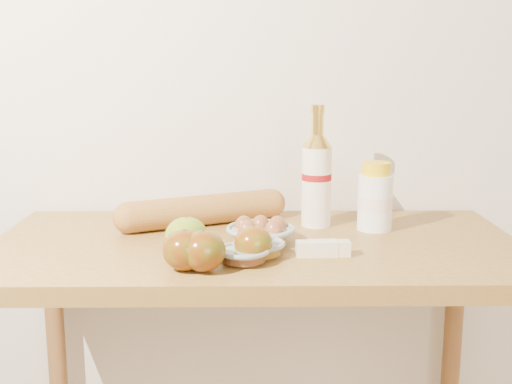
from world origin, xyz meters
TOP-DOWN VIEW (x-y plane):
  - back_wall at (0.00, 1.51)m, footprint 3.50×0.02m
  - table at (0.00, 1.18)m, footprint 1.20×0.60m
  - bourbon_bottle at (0.15, 1.32)m, footprint 0.09×0.09m
  - cream_bottle at (0.29, 1.28)m, footprint 0.09×0.09m
  - egg_bowl at (0.01, 1.17)m, footprint 0.16×0.16m
  - baguette at (-0.13, 1.33)m, footprint 0.44×0.25m
  - apple_yellowgreen at (-0.15, 1.07)m, footprint 0.11×0.11m
  - apple_redgreen_front at (-0.14, 0.97)m, footprint 0.11×0.11m
  - apple_redgreen_right at (-0.01, 1.03)m, footprint 0.09×0.09m
  - sugar_bowl at (-0.03, 1.02)m, footprint 0.11×0.11m
  - syrup_bowl at (0.00, 1.06)m, footprint 0.12×0.12m
  - butter_stick at (0.14, 1.07)m, footprint 0.11×0.04m
  - apple_extra at (-0.10, 0.97)m, footprint 0.11×0.11m

SIDE VIEW (x-z plane):
  - table at x=0.00m, z-range 0.33..1.23m
  - butter_stick at x=0.14m, z-range 0.90..0.93m
  - sugar_bowl at x=-0.03m, z-range 0.90..0.93m
  - syrup_bowl at x=0.00m, z-range 0.90..0.93m
  - egg_bowl at x=0.01m, z-range 0.89..0.95m
  - apple_redgreen_right at x=-0.01m, z-range 0.90..0.97m
  - baguette at x=-0.13m, z-range 0.90..0.98m
  - apple_redgreen_front at x=-0.14m, z-range 0.90..0.98m
  - apple_extra at x=-0.10m, z-range 0.90..0.98m
  - apple_yellowgreen at x=-0.15m, z-range 0.90..0.98m
  - cream_bottle at x=0.29m, z-range 0.89..1.06m
  - bourbon_bottle at x=0.15m, z-range 0.87..1.17m
  - back_wall at x=0.00m, z-range 0.00..2.60m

